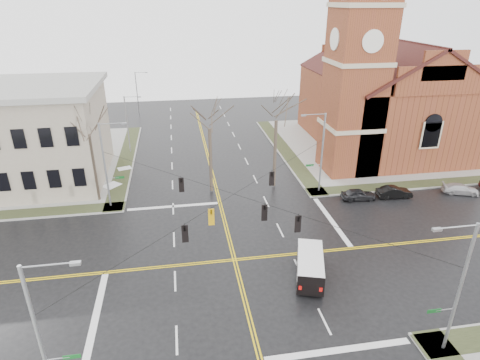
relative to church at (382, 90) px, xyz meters
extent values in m
plane|color=black|center=(-24.76, -24.78, -8.43)|extent=(120.00, 120.00, 0.00)
cube|color=gray|center=(0.24, 0.22, -8.36)|extent=(30.00, 30.00, 0.15)
cube|color=#2B321B|center=(-13.56, 0.22, -8.28)|extent=(2.00, 30.00, 0.02)
cube|color=#2B321B|center=(0.24, -13.58, -8.28)|extent=(30.00, 2.00, 0.02)
cube|color=gray|center=(-49.76, 0.22, -8.36)|extent=(30.00, 30.00, 0.15)
cube|color=#2B321B|center=(-35.96, 0.22, -8.28)|extent=(2.00, 30.00, 0.02)
cube|color=gold|center=(-24.88, -24.78, -8.43)|extent=(0.12, 100.00, 0.01)
cube|color=gold|center=(-24.64, -24.78, -8.43)|extent=(0.12, 100.00, 0.01)
cube|color=gold|center=(-24.76, -24.90, -8.43)|extent=(100.00, 0.12, 0.01)
cube|color=gold|center=(-24.76, -24.66, -8.43)|extent=(100.00, 0.12, 0.01)
cube|color=silver|center=(-19.76, -35.28, -8.43)|extent=(9.50, 0.50, 0.01)
cube|color=silver|center=(-29.76, -14.28, -8.43)|extent=(9.50, 0.50, 0.01)
cube|color=silver|center=(-35.26, -29.78, -8.43)|extent=(0.50, 9.50, 0.01)
cube|color=silver|center=(-14.26, -19.78, -8.43)|extent=(0.50, 9.50, 0.01)
cube|color=brown|center=(-7.76, -7.78, 1.57)|extent=(6.00, 6.00, 20.00)
cube|color=#B7AA8D|center=(-7.76, -7.78, 11.07)|extent=(6.30, 6.30, 0.50)
cylinder|color=silver|center=(-7.76, -10.83, 7.57)|extent=(2.40, 0.15, 2.40)
cylinder|color=silver|center=(-10.81, -7.78, 7.57)|extent=(0.15, 2.40, 2.40)
cube|color=brown|center=(1.24, 1.22, -3.43)|extent=(18.00, 24.00, 10.00)
cube|color=brown|center=(-7.96, -4.78, -6.23)|extent=(2.00, 5.00, 4.40)
cube|color=gray|center=(-46.76, -4.78, -2.93)|extent=(18.00, 14.00, 11.00)
cylinder|color=gray|center=(-13.26, -13.28, -3.78)|extent=(0.20, 0.20, 9.00)
cylinder|color=gray|center=(-13.86, -13.28, -5.13)|extent=(1.20, 0.06, 0.06)
cube|color=#0D511B|center=(-14.56, -13.28, -5.13)|extent=(0.90, 0.04, 0.25)
cylinder|color=gray|center=(-14.46, -13.28, 0.62)|extent=(2.40, 0.08, 0.08)
cube|color=gray|center=(-15.66, -13.28, 0.57)|extent=(0.50, 0.22, 0.15)
cylinder|color=gray|center=(-36.26, -13.28, -3.78)|extent=(0.20, 0.20, 9.00)
cylinder|color=gray|center=(-35.66, -13.28, -5.13)|extent=(1.20, 0.06, 0.06)
cube|color=#0D511B|center=(-34.96, -13.28, -5.13)|extent=(0.90, 0.04, 0.25)
cylinder|color=gray|center=(-35.06, -13.28, 0.62)|extent=(2.40, 0.08, 0.08)
cube|color=gray|center=(-33.86, -13.28, 0.57)|extent=(0.50, 0.22, 0.15)
cylinder|color=gray|center=(-13.26, -36.28, -3.78)|extent=(0.20, 0.20, 9.00)
cylinder|color=gray|center=(-13.86, -36.28, -5.13)|extent=(1.20, 0.06, 0.06)
cube|color=#0D511B|center=(-14.56, -36.28, -5.13)|extent=(0.90, 0.04, 0.25)
cylinder|color=gray|center=(-14.46, -36.28, 0.62)|extent=(2.40, 0.08, 0.08)
cube|color=gray|center=(-15.66, -36.28, 0.57)|extent=(0.50, 0.22, 0.15)
cylinder|color=gray|center=(-36.26, -36.28, -3.78)|extent=(0.20, 0.20, 9.00)
cylinder|color=gray|center=(-35.66, -36.28, -5.13)|extent=(1.20, 0.06, 0.06)
cube|color=#0D511B|center=(-34.96, -36.28, -5.13)|extent=(0.90, 0.04, 0.25)
cylinder|color=gray|center=(-35.06, -36.28, 0.62)|extent=(2.40, 0.08, 0.08)
cube|color=gray|center=(-33.86, -36.28, 0.57)|extent=(0.50, 0.22, 0.15)
cylinder|color=black|center=(-24.76, -24.78, -2.23)|extent=(23.02, 23.02, 0.03)
cylinder|color=black|center=(-24.76, -24.78, -2.23)|extent=(23.02, 23.02, 0.03)
imported|color=black|center=(-28.76, -28.78, -2.98)|extent=(0.21, 0.26, 1.30)
imported|color=black|center=(-20.76, -20.78, -2.98)|extent=(0.21, 0.26, 1.30)
imported|color=#CE960C|center=(-26.76, -26.78, -2.98)|extent=(0.21, 0.26, 1.30)
imported|color=black|center=(-28.76, -20.78, -2.98)|extent=(0.21, 0.26, 1.30)
imported|color=black|center=(-20.76, -28.78, -2.98)|extent=(0.21, 0.26, 1.30)
imported|color=black|center=(-22.76, -26.78, -2.98)|extent=(0.21, 0.26, 1.30)
cylinder|color=gray|center=(-35.56, 3.22, -4.33)|extent=(0.16, 0.16, 8.00)
cylinder|color=gray|center=(-34.56, 3.22, -0.43)|extent=(2.00, 0.07, 0.07)
cube|color=gray|center=(-33.56, 3.22, -0.48)|extent=(0.45, 0.20, 0.13)
cylinder|color=gray|center=(-35.56, 23.22, -4.33)|extent=(0.16, 0.16, 8.00)
cylinder|color=gray|center=(-34.56, 23.22, -0.43)|extent=(2.00, 0.07, 0.07)
cube|color=gray|center=(-33.56, 23.22, -0.48)|extent=(0.45, 0.20, 0.13)
cube|color=white|center=(-19.29, -28.04, -7.30)|extent=(3.35, 5.37, 1.61)
cube|color=white|center=(-18.67, -26.05, -7.53)|extent=(2.11, 1.39, 1.14)
cube|color=black|center=(-18.58, -25.74, -7.01)|extent=(1.71, 0.63, 0.76)
cube|color=black|center=(-19.24, -27.86, -6.78)|extent=(2.88, 3.84, 0.52)
cube|color=#B70C0A|center=(-20.76, -30.26, -7.49)|extent=(0.24, 0.13, 0.32)
cube|color=#B70C0A|center=(-19.35, -30.70, -7.49)|extent=(0.24, 0.13, 0.32)
cube|color=black|center=(-19.29, -28.04, -8.12)|extent=(3.41, 5.43, 0.09)
cylinder|color=black|center=(-19.63, -26.20, -8.09)|extent=(0.44, 0.72, 0.68)
cylinder|color=black|center=(-17.97, -26.72, -8.09)|extent=(0.44, 0.72, 0.68)
cylinder|color=black|center=(-20.62, -29.36, -8.09)|extent=(0.44, 0.72, 0.68)
cylinder|color=black|center=(-18.96, -29.88, -8.09)|extent=(0.44, 0.72, 0.68)
imported|color=black|center=(-9.74, -15.97, -7.81)|extent=(3.80, 1.78, 1.26)
imported|color=black|center=(-5.59, -16.09, -7.80)|extent=(3.92, 1.55, 1.27)
imported|color=#BDBCBF|center=(2.28, -16.41, -7.87)|extent=(4.20, 2.77, 1.13)
cylinder|color=#342921|center=(-37.70, -11.58, -4.60)|extent=(0.36, 0.36, 7.36)
cylinder|color=#342921|center=(-25.37, -11.31, -4.63)|extent=(0.36, 0.36, 7.31)
cylinder|color=#342921|center=(-18.04, -11.18, -4.38)|extent=(0.36, 0.36, 7.82)
camera|label=1|loc=(-28.86, -52.50, 11.65)|focal=30.00mm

